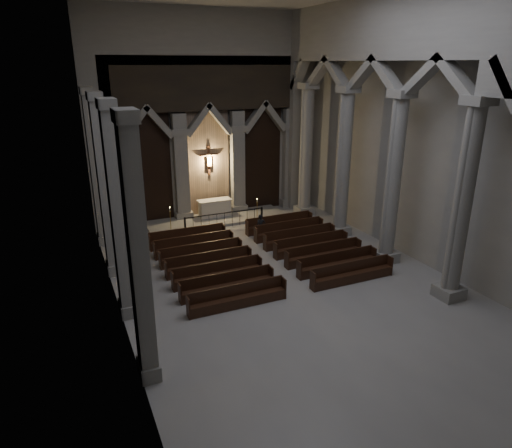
{
  "coord_description": "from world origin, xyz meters",
  "views": [
    {
      "loc": [
        -8.47,
        -14.56,
        9.1
      ],
      "look_at": [
        -0.71,
        3.0,
        2.31
      ],
      "focal_mm": 32.0,
      "sensor_mm": 36.0,
      "label": 1
    }
  ],
  "objects_px": {
    "pews": "(262,256)",
    "worshipper": "(261,226)",
    "altar_rail": "(225,217)",
    "candle_stand_left": "(171,225)",
    "candle_stand_right": "(257,213)",
    "altar": "(215,208)"
  },
  "relations": [
    {
      "from": "altar_rail",
      "to": "pews",
      "type": "bearing_deg",
      "value": -90.0
    },
    {
      "from": "candle_stand_left",
      "to": "candle_stand_right",
      "type": "height_order",
      "value": "candle_stand_left"
    },
    {
      "from": "altar",
      "to": "worshipper",
      "type": "relative_size",
      "value": 1.56
    },
    {
      "from": "altar_rail",
      "to": "candle_stand_right",
      "type": "xyz_separation_m",
      "value": [
        2.38,
        0.68,
        -0.27
      ]
    },
    {
      "from": "pews",
      "to": "altar",
      "type": "bearing_deg",
      "value": 89.7
    },
    {
      "from": "candle_stand_right",
      "to": "altar_rail",
      "type": "bearing_deg",
      "value": -163.93
    },
    {
      "from": "altar",
      "to": "pews",
      "type": "xyz_separation_m",
      "value": [
        -0.04,
        -7.15,
        -0.38
      ]
    },
    {
      "from": "altar",
      "to": "candle_stand_left",
      "type": "distance_m",
      "value": 3.35
    },
    {
      "from": "altar_rail",
      "to": "pews",
      "type": "distance_m",
      "value": 5.29
    },
    {
      "from": "candle_stand_left",
      "to": "altar_rail",
      "type": "bearing_deg",
      "value": -10.91
    },
    {
      "from": "altar_rail",
      "to": "worshipper",
      "type": "height_order",
      "value": "worshipper"
    },
    {
      "from": "altar_rail",
      "to": "worshipper",
      "type": "xyz_separation_m",
      "value": [
        1.25,
        -2.35,
        0.03
      ]
    },
    {
      "from": "candle_stand_right",
      "to": "worshipper",
      "type": "relative_size",
      "value": 0.98
    },
    {
      "from": "candle_stand_right",
      "to": "worshipper",
      "type": "distance_m",
      "value": 3.25
    },
    {
      "from": "pews",
      "to": "worshipper",
      "type": "height_order",
      "value": "worshipper"
    },
    {
      "from": "altar",
      "to": "candle_stand_right",
      "type": "relative_size",
      "value": 1.58
    },
    {
      "from": "candle_stand_left",
      "to": "worshipper",
      "type": "xyz_separation_m",
      "value": [
        4.3,
        -2.93,
        0.26
      ]
    },
    {
      "from": "altar",
      "to": "worshipper",
      "type": "bearing_deg",
      "value": -73.94
    },
    {
      "from": "candle_stand_right",
      "to": "pews",
      "type": "xyz_separation_m",
      "value": [
        -2.38,
        -5.96,
        -0.06
      ]
    },
    {
      "from": "candle_stand_right",
      "to": "candle_stand_left",
      "type": "bearing_deg",
      "value": -178.97
    },
    {
      "from": "candle_stand_right",
      "to": "pews",
      "type": "relative_size",
      "value": 0.14
    },
    {
      "from": "worshipper",
      "to": "candle_stand_right",
      "type": "bearing_deg",
      "value": 87.68
    }
  ]
}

